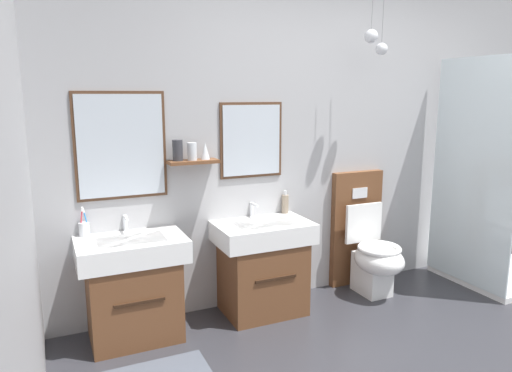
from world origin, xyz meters
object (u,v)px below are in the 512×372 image
object	(u,v)px
vanity_sink_right	(262,265)
toothbrush_cup	(84,229)
shower_tray	(492,238)
toilet	(367,247)
soap_dispenser	(285,204)
vanity_sink_left	(133,285)

from	to	relation	value
vanity_sink_right	toothbrush_cup	size ratio (longest dim) A/B	3.49
shower_tray	toilet	bearing A→B (deg)	165.63
toilet	shower_tray	bearing A→B (deg)	-14.37
toilet	soap_dispenser	bearing A→B (deg)	166.26
vanity_sink_right	soap_dispenser	bearing A→B (deg)	31.54
vanity_sink_left	soap_dispenser	bearing A→B (deg)	7.95
vanity_sink_left	toilet	bearing A→B (deg)	0.11
shower_tray	vanity_sink_left	bearing A→B (deg)	174.68
vanity_sink_left	vanity_sink_right	distance (m)	0.97
vanity_sink_left	toilet	distance (m)	1.95
vanity_sink_left	toilet	size ratio (longest dim) A/B	0.71
toothbrush_cup	vanity_sink_right	bearing A→B (deg)	-7.57
soap_dispenser	vanity_sink_right	bearing A→B (deg)	-148.46
vanity_sink_right	shower_tray	xyz separation A→B (m)	(2.12, -0.29, 0.02)
vanity_sink_left	shower_tray	distance (m)	3.10
vanity_sink_left	toothbrush_cup	world-z (taller)	toothbrush_cup
vanity_sink_left	vanity_sink_right	bearing A→B (deg)	0.00
vanity_sink_right	toilet	size ratio (longest dim) A/B	0.71
vanity_sink_left	soap_dispenser	world-z (taller)	soap_dispenser
toilet	shower_tray	xyz separation A→B (m)	(1.14, -0.29, 0.02)
toilet	toothbrush_cup	xyz separation A→B (m)	(-2.23, 0.16, 0.39)
toothbrush_cup	vanity_sink_left	bearing A→B (deg)	-30.99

